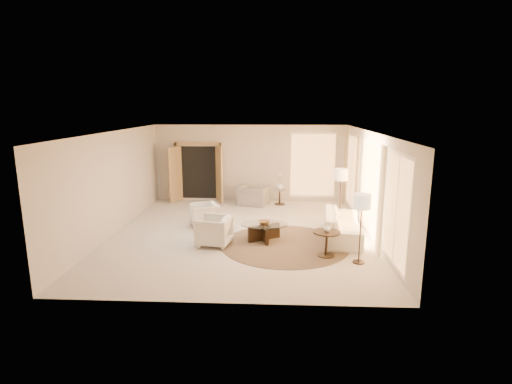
{
  "coord_description": "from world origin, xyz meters",
  "views": [
    {
      "loc": [
        0.94,
        -10.55,
        3.48
      ],
      "look_at": [
        0.4,
        0.4,
        1.1
      ],
      "focal_mm": 28.0,
      "sensor_mm": 36.0,
      "label": 1
    }
  ],
  "objects_px": {
    "armchair_left": "(204,214)",
    "armchair_right": "(214,229)",
    "end_vase": "(327,228)",
    "floor_lamp_near": "(341,177)",
    "side_vase": "(280,186)",
    "accent_chair": "(253,192)",
    "coffee_table": "(264,230)",
    "sofa": "(342,225)",
    "side_table": "(280,195)",
    "floor_lamp_far": "(362,205)",
    "bowl": "(264,222)",
    "end_table": "(326,239)"
  },
  "relations": [
    {
      "from": "armchair_left",
      "to": "floor_lamp_near",
      "type": "relative_size",
      "value": 0.47
    },
    {
      "from": "armchair_left",
      "to": "floor_lamp_far",
      "type": "relative_size",
      "value": 0.48
    },
    {
      "from": "armchair_right",
      "to": "sofa",
      "type": "bearing_deg",
      "value": 112.26
    },
    {
      "from": "accent_chair",
      "to": "side_table",
      "type": "height_order",
      "value": "accent_chair"
    },
    {
      "from": "bowl",
      "to": "end_vase",
      "type": "height_order",
      "value": "end_vase"
    },
    {
      "from": "armchair_left",
      "to": "end_vase",
      "type": "xyz_separation_m",
      "value": [
        3.28,
        -2.2,
        0.31
      ]
    },
    {
      "from": "armchair_left",
      "to": "side_table",
      "type": "height_order",
      "value": "armchair_left"
    },
    {
      "from": "side_table",
      "to": "floor_lamp_near",
      "type": "height_order",
      "value": "floor_lamp_near"
    },
    {
      "from": "armchair_right",
      "to": "bowl",
      "type": "xyz_separation_m",
      "value": [
        1.26,
        0.42,
        0.08
      ]
    },
    {
      "from": "floor_lamp_far",
      "to": "end_vase",
      "type": "height_order",
      "value": "floor_lamp_far"
    },
    {
      "from": "sofa",
      "to": "floor_lamp_near",
      "type": "height_order",
      "value": "floor_lamp_near"
    },
    {
      "from": "coffee_table",
      "to": "side_vase",
      "type": "distance_m",
      "value": 3.98
    },
    {
      "from": "floor_lamp_far",
      "to": "side_vase",
      "type": "bearing_deg",
      "value": 108.0
    },
    {
      "from": "floor_lamp_near",
      "to": "side_vase",
      "type": "relative_size",
      "value": 6.46
    },
    {
      "from": "coffee_table",
      "to": "armchair_right",
      "type": "bearing_deg",
      "value": -161.7
    },
    {
      "from": "end_vase",
      "to": "accent_chair",
      "type": "bearing_deg",
      "value": 112.3
    },
    {
      "from": "armchair_left",
      "to": "armchair_right",
      "type": "xyz_separation_m",
      "value": [
        0.52,
        -1.56,
        0.03
      ]
    },
    {
      "from": "bowl",
      "to": "side_vase",
      "type": "relative_size",
      "value": 1.24
    },
    {
      "from": "accent_chair",
      "to": "end_vase",
      "type": "bearing_deg",
      "value": 127.09
    },
    {
      "from": "floor_lamp_far",
      "to": "bowl",
      "type": "distance_m",
      "value": 2.75
    },
    {
      "from": "sofa",
      "to": "accent_chair",
      "type": "distance_m",
      "value": 4.37
    },
    {
      "from": "end_table",
      "to": "floor_lamp_far",
      "type": "distance_m",
      "value": 1.22
    },
    {
      "from": "coffee_table",
      "to": "side_table",
      "type": "height_order",
      "value": "side_table"
    },
    {
      "from": "accent_chair",
      "to": "sofa",
      "type": "bearing_deg",
      "value": 141.4
    },
    {
      "from": "armchair_left",
      "to": "floor_lamp_near",
      "type": "xyz_separation_m",
      "value": [
        4.03,
        0.66,
        1.01
      ]
    },
    {
      "from": "armchair_left",
      "to": "end_table",
      "type": "height_order",
      "value": "armchair_left"
    },
    {
      "from": "sofa",
      "to": "armchair_right",
      "type": "xyz_separation_m",
      "value": [
        -3.35,
        -0.75,
        0.06
      ]
    },
    {
      "from": "armchair_left",
      "to": "floor_lamp_far",
      "type": "bearing_deg",
      "value": 35.45
    },
    {
      "from": "sofa",
      "to": "bowl",
      "type": "height_order",
      "value": "sofa"
    },
    {
      "from": "floor_lamp_near",
      "to": "end_vase",
      "type": "height_order",
      "value": "floor_lamp_near"
    },
    {
      "from": "side_table",
      "to": "end_vase",
      "type": "bearing_deg",
      "value": -78.09
    },
    {
      "from": "armchair_right",
      "to": "accent_chair",
      "type": "height_order",
      "value": "accent_chair"
    },
    {
      "from": "end_vase",
      "to": "armchair_left",
      "type": "bearing_deg",
      "value": 146.16
    },
    {
      "from": "end_table",
      "to": "armchair_left",
      "type": "bearing_deg",
      "value": 146.16
    },
    {
      "from": "end_vase",
      "to": "floor_lamp_far",
      "type": "bearing_deg",
      "value": -28.32
    },
    {
      "from": "sofa",
      "to": "armchair_left",
      "type": "bearing_deg",
      "value": 85.22
    },
    {
      "from": "sofa",
      "to": "side_table",
      "type": "height_order",
      "value": "sofa"
    },
    {
      "from": "sofa",
      "to": "end_vase",
      "type": "xyz_separation_m",
      "value": [
        -0.6,
        -1.39,
        0.34
      ]
    },
    {
      "from": "side_table",
      "to": "end_vase",
      "type": "height_order",
      "value": "end_vase"
    },
    {
      "from": "accent_chair",
      "to": "coffee_table",
      "type": "relative_size",
      "value": 0.64
    },
    {
      "from": "armchair_right",
      "to": "coffee_table",
      "type": "distance_m",
      "value": 1.34
    },
    {
      "from": "floor_lamp_far",
      "to": "coffee_table",
      "type": "bearing_deg",
      "value": 146.74
    },
    {
      "from": "coffee_table",
      "to": "bowl",
      "type": "height_order",
      "value": "bowl"
    },
    {
      "from": "side_table",
      "to": "bowl",
      "type": "height_order",
      "value": "side_table"
    },
    {
      "from": "sofa",
      "to": "floor_lamp_near",
      "type": "bearing_deg",
      "value": 1.16
    },
    {
      "from": "end_vase",
      "to": "side_vase",
      "type": "relative_size",
      "value": 0.68
    },
    {
      "from": "coffee_table",
      "to": "floor_lamp_near",
      "type": "distance_m",
      "value": 3.08
    },
    {
      "from": "side_table",
      "to": "side_vase",
      "type": "bearing_deg",
      "value": 0.0
    },
    {
      "from": "floor_lamp_near",
      "to": "sofa",
      "type": "bearing_deg",
      "value": -95.84
    },
    {
      "from": "sofa",
      "to": "bowl",
      "type": "xyz_separation_m",
      "value": [
        -2.09,
        -0.33,
        0.14
      ]
    }
  ]
}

